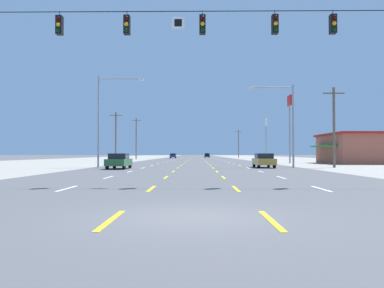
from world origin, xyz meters
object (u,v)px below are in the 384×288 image
Objects in this scene: hatchback_inner_right_midfar at (207,155)px; streetlight_left_row_0 at (104,114)px; sedan_far_left_mid at (173,156)px; pole_sign_right_row_2 at (266,129)px; pole_sign_right_row_1 at (290,113)px; sedan_far_left_nearest at (119,161)px; sedan_far_right_near at (264,160)px; streetlight_right_row_0 at (288,118)px.

hatchback_inner_right_midfar is 0.41× the size of streetlight_left_row_0.
pole_sign_right_row_2 is (21.50, -37.12, 5.76)m from sedan_far_left_mid.
sedan_far_left_mid is at bearing 88.08° from streetlight_left_row_0.
streetlight_left_row_0 is (-23.62, -17.53, -1.93)m from pole_sign_right_row_1.
streetlight_left_row_0 is (-2.39, 3.67, 4.86)m from sedan_far_left_nearest.
pole_sign_right_row_1 is 29.48m from streetlight_left_row_0.
sedan_far_left_nearest is 1.00× the size of sedan_far_right_near.
sedan_far_left_mid is at bearing 89.87° from sedan_far_left_nearest.
pole_sign_right_row_2 is (0.45, 21.92, -1.02)m from pole_sign_right_row_1.
pole_sign_right_row_1 is at bearing -81.99° from hatchback_inner_right_midfar.
sedan_far_left_nearest is 14.63m from sedan_far_right_near.
streetlight_right_row_0 is (16.63, -76.57, 4.36)m from sedan_far_left_mid.
sedan_far_left_mid is 76.77m from streetlight_left_row_0.
hatchback_inner_right_midfar is 53.16m from pole_sign_right_row_2.
sedan_far_left_mid is at bearing 109.63° from pole_sign_right_row_1.
sedan_far_left_mid is 18.11m from hatchback_inner_right_midfar.
sedan_far_left_nearest is 95.48m from hatchback_inner_right_midfar.
sedan_far_right_near is 20.39m from pole_sign_right_row_1.
streetlight_left_row_0 is at bearing -98.27° from hatchback_inner_right_midfar.
hatchback_inner_right_midfar reaches higher than sedan_far_left_nearest.
pole_sign_right_row_1 is (21.06, -59.04, 6.79)m from sedan_far_left_mid.
streetlight_right_row_0 is at bearing -0.00° from streetlight_left_row_0.
sedan_far_left_mid is 78.48m from streetlight_right_row_0.
sedan_far_left_nearest is at bearing -116.69° from pole_sign_right_row_2.
pole_sign_right_row_1 reaches higher than pole_sign_right_row_2.
pole_sign_right_row_1 is 1.18× the size of streetlight_right_row_0.
streetlight_left_row_0 reaches higher than sedan_far_left_nearest.
hatchback_inner_right_midfar is at bearing 92.12° from sedan_far_right_near.
pole_sign_right_row_1 reaches higher than streetlight_right_row_0.
sedan_far_left_mid is at bearing 102.25° from streetlight_right_row_0.
streetlight_right_row_0 reaches higher than hatchback_inner_right_midfar.
hatchback_inner_right_midfar is (10.87, 94.86, 0.03)m from sedan_far_left_nearest.
pole_sign_right_row_2 is at bearing 88.83° from pole_sign_right_row_1.
pole_sign_right_row_1 is at bearing -70.37° from sedan_far_left_mid.
pole_sign_right_row_1 reaches higher than streetlight_left_row_0.
sedan_far_right_near is 78.24m from sedan_far_left_mid.
hatchback_inner_right_midfar is at bearing 83.47° from sedan_far_left_nearest.
sedan_far_left_nearest is 48.61m from pole_sign_right_row_2.
hatchback_inner_right_midfar is 92.27m from streetlight_left_row_0.
streetlight_left_row_0 is (-13.25, -91.19, 4.83)m from hatchback_inner_right_midfar.
sedan_far_left_nearest and sedan_far_right_near have the same top height.
sedan_far_right_near is 0.51× the size of pole_sign_right_row_2.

